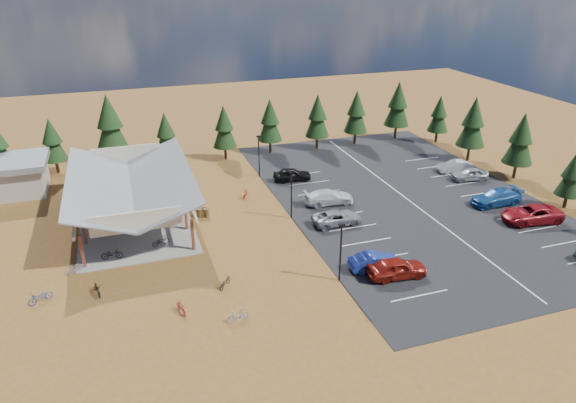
{
  "coord_description": "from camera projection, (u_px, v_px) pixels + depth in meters",
  "views": [
    {
      "loc": [
        -10.11,
        -42.02,
        23.08
      ],
      "look_at": [
        4.57,
        1.8,
        1.98
      ],
      "focal_mm": 32.0,
      "sensor_mm": 36.0,
      "label": 1
    }
  ],
  "objects": [
    {
      "name": "bike_10",
      "position": [
        40.0,
        297.0,
        38.64
      ],
      "size": [
        1.93,
        1.44,
        0.97
      ],
      "primitive_type": "imported",
      "rotation": [
        0.0,
        0.0,
        5.21
      ],
      "color": "navy",
      "rests_on": "ground"
    },
    {
      "name": "bike_1",
      "position": [
        126.0,
        219.0,
        50.18
      ],
      "size": [
        1.88,
        0.67,
        1.11
      ],
      "primitive_type": "imported",
      "rotation": [
        0.0,
        0.0,
        1.49
      ],
      "color": "gray",
      "rests_on": "concrete_pad"
    },
    {
      "name": "car_4",
      "position": [
        292.0,
        174.0,
        60.68
      ],
      "size": [
        4.62,
        2.31,
        1.51
      ],
      "primitive_type": "imported",
      "rotation": [
        0.0,
        0.0,
        1.45
      ],
      "color": "black",
      "rests_on": "asphalt_lot"
    },
    {
      "name": "pine_1",
      "position": [
        52.0,
        140.0,
        61.55
      ],
      "size": [
        2.98,
        2.98,
        6.94
      ],
      "color": "#382314",
      "rests_on": "ground"
    },
    {
      "name": "bike_9",
      "position": [
        75.0,
        268.0,
        42.36
      ],
      "size": [
        1.51,
        1.15,
        0.91
      ],
      "primitive_type": "imported",
      "rotation": [
        0.0,
        0.0,
        2.12
      ],
      "color": "gray",
      "rests_on": "ground"
    },
    {
      "name": "bike_8",
      "position": [
        97.0,
        288.0,
        39.63
      ],
      "size": [
        1.04,
        2.0,
        1.0
      ],
      "primitive_type": "imported",
      "rotation": [
        0.0,
        0.0,
        0.21
      ],
      "color": "black",
      "rests_on": "ground"
    },
    {
      "name": "car_6",
      "position": [
        532.0,
        214.0,
        50.76
      ],
      "size": [
        6.34,
        3.63,
        1.66
      ],
      "primitive_type": "imported",
      "rotation": [
        0.0,
        0.0,
        -1.72
      ],
      "color": "maroon",
      "rests_on": "asphalt_lot"
    },
    {
      "name": "pine_2",
      "position": [
        110.0,
        123.0,
        62.92
      ],
      "size": [
        4.01,
        4.01,
        9.33
      ],
      "color": "#382314",
      "rests_on": "ground"
    },
    {
      "name": "pine_6",
      "position": [
        317.0,
        116.0,
        69.77
      ],
      "size": [
        3.31,
        3.31,
        7.7
      ],
      "color": "#382314",
      "rests_on": "ground"
    },
    {
      "name": "pine_4",
      "position": [
        224.0,
        127.0,
        66.03
      ],
      "size": [
        3.11,
        3.11,
        7.24
      ],
      "color": "#382314",
      "rests_on": "ground"
    },
    {
      "name": "trash_bin_0",
      "position": [
        199.0,
        213.0,
        51.96
      ],
      "size": [
        0.6,
        0.6,
        0.9
      ],
      "primitive_type": "cylinder",
      "color": "#513A1D",
      "rests_on": "ground"
    },
    {
      "name": "asphalt_lot",
      "position": [
        404.0,
        197.0,
        56.68
      ],
      "size": [
        27.0,
        44.0,
        0.04
      ],
      "primitive_type": "cube",
      "color": "black",
      "rests_on": "ground"
    },
    {
      "name": "pine_3",
      "position": [
        166.0,
        134.0,
        64.04
      ],
      "size": [
        2.97,
        2.97,
        6.92
      ],
      "color": "#382314",
      "rests_on": "ground"
    },
    {
      "name": "pine_12",
      "position": [
        473.0,
        122.0,
        65.33
      ],
      "size": [
        3.63,
        3.63,
        8.45
      ],
      "color": "#382314",
      "rests_on": "ground"
    },
    {
      "name": "pine_10",
      "position": [
        572.0,
        174.0,
        52.61
      ],
      "size": [
        2.65,
        2.65,
        6.17
      ],
      "color": "#382314",
      "rests_on": "ground"
    },
    {
      "name": "lamp_post_1",
      "position": [
        291.0,
        191.0,
        50.69
      ],
      "size": [
        0.5,
        0.25,
        5.14
      ],
      "color": "black",
      "rests_on": "ground"
    },
    {
      "name": "pine_11",
      "position": [
        521.0,
        139.0,
        59.77
      ],
      "size": [
        3.45,
        3.45,
        8.03
      ],
      "color": "#382314",
      "rests_on": "ground"
    },
    {
      "name": "pine_7",
      "position": [
        356.0,
        112.0,
        71.72
      ],
      "size": [
        3.32,
        3.32,
        7.74
      ],
      "color": "#382314",
      "rests_on": "ground"
    },
    {
      "name": "bike_15",
      "position": [
        245.0,
        194.0,
        56.24
      ],
      "size": [
        1.18,
        1.63,
        0.97
      ],
      "primitive_type": "imported",
      "rotation": [
        0.0,
        0.0,
        2.63
      ],
      "color": "maroon",
      "rests_on": "ground"
    },
    {
      "name": "lamp_post_2",
      "position": [
        259.0,
        153.0,
        61.04
      ],
      "size": [
        0.5,
        0.25,
        5.14
      ],
      "color": "black",
      "rests_on": "ground"
    },
    {
      "name": "car_1",
      "position": [
        374.0,
        261.0,
        42.8
      ],
      "size": [
        4.41,
        1.79,
        1.42
      ],
      "primitive_type": "imported",
      "rotation": [
        0.0,
        0.0,
        1.5
      ],
      "color": "navy",
      "rests_on": "asphalt_lot"
    },
    {
      "name": "trash_bin_1",
      "position": [
        206.0,
        213.0,
        51.96
      ],
      "size": [
        0.6,
        0.6,
        0.9
      ],
      "primitive_type": "cylinder",
      "color": "#513A1D",
      "rests_on": "ground"
    },
    {
      "name": "car_2",
      "position": [
        337.0,
        218.0,
        50.37
      ],
      "size": [
        4.93,
        2.3,
        1.37
      ],
      "primitive_type": "imported",
      "rotation": [
        0.0,
        0.0,
        1.58
      ],
      "color": "gray",
      "rests_on": "asphalt_lot"
    },
    {
      "name": "bike_5",
      "position": [
        167.0,
        219.0,
        50.14
      ],
      "size": [
        1.93,
        0.9,
        1.12
      ],
      "primitive_type": "imported",
      "rotation": [
        0.0,
        0.0,
        1.36
      ],
      "color": "gray",
      "rests_on": "concrete_pad"
    },
    {
      "name": "lamp_post_0",
      "position": [
        341.0,
        248.0,
        40.34
      ],
      "size": [
        0.5,
        0.25,
        5.14
      ],
      "color": "black",
      "rests_on": "ground"
    },
    {
      "name": "bike_3",
      "position": [
        118.0,
        186.0,
        58.0
      ],
      "size": [
        1.52,
        0.59,
        0.89
      ],
      "primitive_type": "imported",
      "rotation": [
        0.0,
        0.0,
        1.69
      ],
      "color": "maroon",
      "rests_on": "concrete_pad"
    },
    {
      "name": "ground",
      "position": [
        248.0,
        234.0,
        48.76
      ],
      "size": [
        140.0,
        140.0,
        0.0
      ],
      "primitive_type": "plane",
      "color": "brown",
      "rests_on": "ground"
    },
    {
      "name": "car_3",
      "position": [
        329.0,
        197.0,
        54.68
      ],
      "size": [
        5.47,
        2.6,
        1.54
      ],
      "primitive_type": "imported",
      "rotation": [
        0.0,
        0.0,
        1.48
      ],
      "color": "silver",
      "rests_on": "asphalt_lot"
    },
    {
      "name": "car_7",
      "position": [
        496.0,
        197.0,
        54.49
      ],
      "size": [
        5.67,
        2.35,
        1.64
      ],
      "primitive_type": "imported",
      "rotation": [
        0.0,
        0.0,
        -1.56
      ],
      "color": "#1E5095",
      "rests_on": "asphalt_lot"
    },
    {
      "name": "car_9",
      "position": [
        455.0,
        166.0,
        63.29
      ],
      "size": [
        4.48,
        2.18,
        1.42
      ],
      "primitive_type": "imported",
      "rotation": [
        0.0,
        0.0,
        -1.74
      ],
      "color": "silver",
      "rests_on": "asphalt_lot"
    },
    {
      "name": "bike_12",
      "position": [
        225.0,
        282.0,
        40.53
      ],
      "size": [
        1.52,
        1.64,
        0.87
      ],
      "primitive_type": "imported",
      "rotation": [
        0.0,
        0.0,
        2.43
      ],
      "color": "black",
      "rests_on": "ground"
    },
    {
      "name": "pine_5",
      "position": [
        270.0,
        120.0,
        68.29
      ],
      "size": [
        3.22,
        3.22,
        7.5
      ],
      "color": "#382314",
      "rests_on": "ground"
    },
    {
      "name": "bike_pavilion",
      "position": [
        131.0,
        183.0,
        50.32
      ],
      "size": [
        11.65,
        19.4,
        4.97
      ],
      "color": "maroon",
      "rests_on": "concrete_pad"
    },
    {
      "name": "concrete_pad",
      "position": [
        135.0,
        218.0,
        51.88
      ],
      "size": [
        10.6,
        18.6,
        0.1
      ],
      "primitive_type": "cube",
      "color": "gray",
      "rests_on": "ground"
    },
    {
      "name": "pine_8",
      "position": [
        398.0,
        104.0,
        73.97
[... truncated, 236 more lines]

